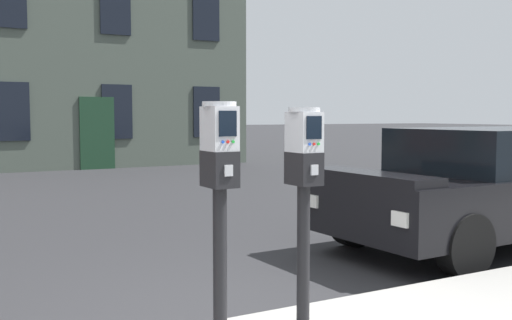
% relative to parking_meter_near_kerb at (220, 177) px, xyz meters
% --- Properties ---
extents(parking_meter_near_kerb, '(0.22, 0.25, 1.52)m').
position_rel_parking_meter_near_kerb_xyz_m(parking_meter_near_kerb, '(0.00, 0.00, 0.00)').
color(parking_meter_near_kerb, black).
rests_on(parking_meter_near_kerb, sidewalk_slab).
extents(parking_meter_twin_adjacent, '(0.22, 0.25, 1.49)m').
position_rel_parking_meter_near_kerb_xyz_m(parking_meter_twin_adjacent, '(0.64, -0.00, -0.02)').
color(parking_meter_twin_adjacent, black).
rests_on(parking_meter_twin_adjacent, sidewalk_slab).
extents(parked_car_red_compact, '(4.49, 1.99, 1.42)m').
position_rel_parking_meter_near_kerb_xyz_m(parked_car_red_compact, '(4.41, 1.49, -0.45)').
color(parked_car_red_compact, black).
rests_on(parked_car_red_compact, ground_plane).
extents(townhouse_grey_stucco, '(8.65, 6.12, 9.12)m').
position_rel_parking_meter_near_kerb_xyz_m(townhouse_grey_stucco, '(3.34, 17.03, 3.38)').
color(townhouse_grey_stucco, '#4C564C').
rests_on(townhouse_grey_stucco, ground_plane).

